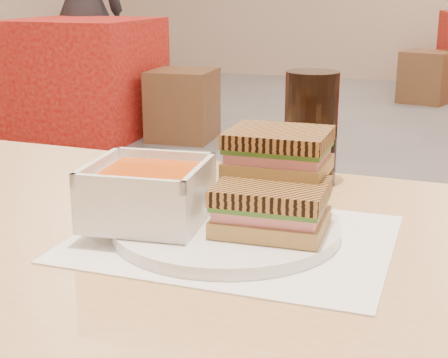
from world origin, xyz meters
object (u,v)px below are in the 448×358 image
(patron_a, at_px, (83,10))
(soup_bowl, at_px, (148,195))
(plate, at_px, (227,228))
(panini_lower, at_px, (271,207))
(cola_glass, at_px, (311,129))
(bg_chair_0r, at_px, (183,105))
(bg_table_0, at_px, (85,77))
(main_table, at_px, (199,332))
(bg_chair_2l, at_px, (427,77))

(patron_a, bearing_deg, soup_bowl, -57.44)
(plate, xyz_separation_m, panini_lower, (0.06, -0.01, 0.04))
(cola_glass, bearing_deg, bg_chair_0r, 116.70)
(cola_glass, distance_m, bg_table_0, 4.00)
(main_table, xyz_separation_m, bg_chair_0r, (-1.57, 3.52, -0.40))
(panini_lower, bearing_deg, patron_a, 124.15)
(cola_glass, distance_m, bg_chair_0r, 3.67)
(main_table, bearing_deg, bg_chair_2l, 90.90)
(bg_table_0, bearing_deg, bg_chair_0r, 3.49)
(main_table, distance_m, cola_glass, 0.35)
(soup_bowl, distance_m, cola_glass, 0.30)
(plate, distance_m, bg_chair_2l, 5.67)
(bg_chair_0r, bearing_deg, panini_lower, -64.79)
(soup_bowl, relative_size, bg_table_0, 0.16)
(soup_bowl, xyz_separation_m, bg_chair_0r, (-1.50, 3.51, -0.56))
(soup_bowl, bearing_deg, main_table, -6.93)
(soup_bowl, bearing_deg, bg_chair_2l, 90.23)
(main_table, distance_m, bg_chair_2l, 5.69)
(main_table, relative_size, panini_lower, 9.50)
(main_table, relative_size, bg_table_0, 1.29)
(soup_bowl, relative_size, bg_chair_2l, 0.29)
(main_table, bearing_deg, bg_table_0, 123.52)
(patron_a, bearing_deg, panini_lower, -55.85)
(panini_lower, distance_m, bg_table_0, 4.21)
(soup_bowl, xyz_separation_m, cola_glass, (0.13, 0.27, 0.03))
(plate, height_order, bg_table_0, bg_table_0)
(bg_chair_2l, bearing_deg, patron_a, -145.29)
(panini_lower, bearing_deg, cola_glass, 93.33)
(panini_lower, bearing_deg, bg_chair_2l, 91.70)
(plate, xyz_separation_m, cola_glass, (0.04, 0.25, 0.07))
(main_table, distance_m, patron_a, 4.72)
(bg_table_0, bearing_deg, panini_lower, -55.39)
(panini_lower, height_order, bg_chair_2l, panini_lower)
(main_table, relative_size, bg_chair_2l, 2.38)
(soup_bowl, bearing_deg, patron_a, 122.56)
(cola_glass, xyz_separation_m, bg_table_0, (-2.36, 3.19, -0.43))
(plate, height_order, bg_chair_2l, plate)
(soup_bowl, relative_size, cola_glass, 0.88)
(plate, bearing_deg, bg_chair_0r, 114.50)
(patron_a, bearing_deg, bg_table_0, -59.31)
(plate, xyz_separation_m, bg_table_0, (-2.32, 3.44, -0.35))
(bg_table_0, xyz_separation_m, bg_chair_2l, (2.21, 2.20, -0.17))
(main_table, height_order, soup_bowl, soup_bowl)
(bg_table_0, distance_m, bg_chair_2l, 3.13)
(plate, height_order, cola_glass, cola_glass)
(cola_glass, bearing_deg, panini_lower, -86.67)
(plate, xyz_separation_m, bg_chair_0r, (-1.59, 3.48, -0.52))
(panini_lower, bearing_deg, bg_chair_0r, 115.21)
(main_table, bearing_deg, soup_bowl, 173.07)
(plate, bearing_deg, panini_lower, -6.72)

